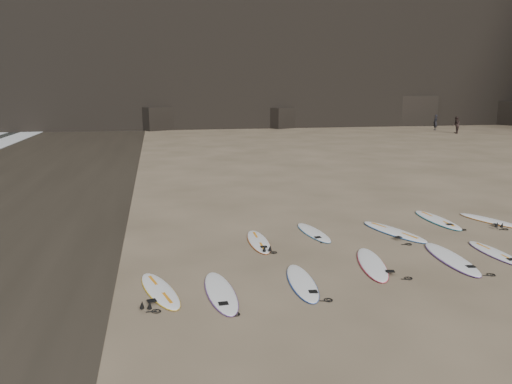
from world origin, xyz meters
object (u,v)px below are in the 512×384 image
(surfboard_7, at_px, (394,231))
(surfboard_3, at_px, (451,258))
(surfboard_5, at_px, (259,241))
(person_a, at_px, (435,122))
(surfboard_8, at_px, (437,220))
(surfboard_11, at_px, (160,290))
(surfboard_1, at_px, (302,282))
(surfboard_4, at_px, (495,253))
(person_b, at_px, (456,125))
(surfboard_2, at_px, (372,264))
(surfboard_6, at_px, (314,232))
(surfboard_0, at_px, (221,292))
(surfboard_9, at_px, (490,220))

(surfboard_7, bearing_deg, surfboard_3, -100.53)
(surfboard_5, relative_size, person_a, 1.40)
(surfboard_8, distance_m, surfboard_11, 10.44)
(surfboard_1, relative_size, surfboard_4, 1.06)
(person_b, bearing_deg, surfboard_2, -13.80)
(surfboard_6, height_order, surfboard_11, surfboard_11)
(surfboard_0, bearing_deg, surfboard_11, 161.37)
(surfboard_0, height_order, surfboard_11, surfboard_0)
(surfboard_7, relative_size, person_a, 1.64)
(surfboard_0, relative_size, surfboard_5, 1.07)
(surfboard_0, relative_size, surfboard_11, 1.07)
(surfboard_5, distance_m, surfboard_8, 6.68)
(surfboard_4, bearing_deg, surfboard_7, 125.05)
(surfboard_1, xyz_separation_m, surfboard_7, (4.07, 3.49, 0.01))
(surfboard_4, xyz_separation_m, surfboard_11, (-9.15, -0.79, 0.00))
(surfboard_5, bearing_deg, surfboard_3, -26.57)
(surfboard_7, bearing_deg, surfboard_8, 8.21)
(surfboard_0, xyz_separation_m, person_a, (28.65, 39.24, 0.79))
(surfboard_1, xyz_separation_m, surfboard_2, (2.14, 0.84, 0.00))
(surfboard_8, bearing_deg, surfboard_7, -155.14)
(surfboard_8, bearing_deg, surfboard_3, -116.88)
(surfboard_0, height_order, surfboard_5, surfboard_0)
(surfboard_2, bearing_deg, person_b, 67.62)
(surfboard_0, bearing_deg, surfboard_1, 3.03)
(surfboard_4, xyz_separation_m, person_b, (20.72, 34.01, 0.81))
(surfboard_4, relative_size, surfboard_11, 0.96)
(surfboard_2, distance_m, surfboard_9, 6.67)
(surfboard_6, relative_size, surfboard_8, 0.85)
(surfboard_7, height_order, person_b, person_b)
(person_a, bearing_deg, surfboard_9, -25.23)
(surfboard_6, relative_size, person_b, 1.34)
(surfboard_1, relative_size, person_a, 1.43)
(surfboard_2, distance_m, surfboard_4, 3.72)
(surfboard_2, bearing_deg, surfboard_6, 114.32)
(surfboard_6, distance_m, surfboard_9, 6.42)
(surfboard_6, height_order, person_a, person_a)
(surfboard_3, relative_size, surfboard_8, 1.02)
(surfboard_0, height_order, surfboard_9, surfboard_0)
(surfboard_11, distance_m, person_b, 45.87)
(surfboard_0, bearing_deg, surfboard_8, 27.22)
(surfboard_4, bearing_deg, surfboard_1, -170.96)
(surfboard_2, xyz_separation_m, surfboard_3, (2.25, -0.04, 0.00))
(surfboard_1, relative_size, surfboard_5, 1.03)
(surfboard_0, distance_m, person_b, 45.31)
(surfboard_8, xyz_separation_m, person_b, (20.36, 30.48, 0.80))
(person_a, relative_size, person_b, 0.98)
(person_b, bearing_deg, surfboard_11, -18.85)
(surfboard_1, bearing_deg, surfboard_11, -178.33)
(surfboard_8, bearing_deg, person_b, 55.56)
(surfboard_3, relative_size, surfboard_5, 1.18)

